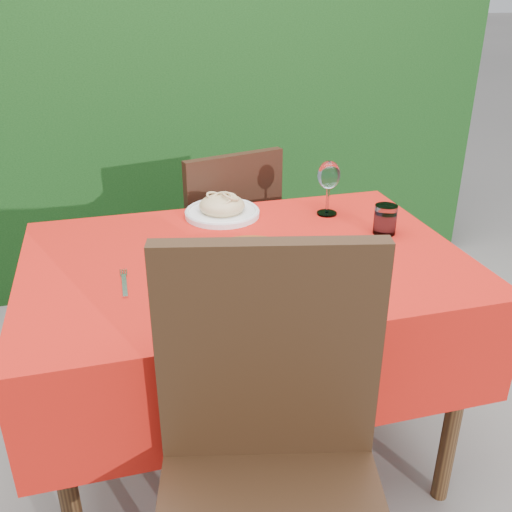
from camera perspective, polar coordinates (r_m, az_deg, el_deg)
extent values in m
plane|color=#645F5B|center=(2.08, -0.94, -18.91)|extent=(60.00, 60.00, 0.00)
cube|color=black|center=(3.09, -8.35, 12.91)|extent=(3.20, 0.55, 1.60)
cube|color=#4A3018|center=(1.66, -1.12, -0.86)|extent=(1.20, 0.80, 0.04)
cylinder|color=#4A3018|center=(1.57, -18.41, -20.85)|extent=(0.05, 0.05, 0.70)
cylinder|color=#4A3018|center=(1.80, 19.29, -14.10)|extent=(0.05, 0.05, 0.70)
cylinder|color=#4A3018|center=(2.11, -17.90, -7.59)|extent=(0.05, 0.05, 0.70)
cylinder|color=#4A3018|center=(2.28, 10.11, -3.95)|extent=(0.05, 0.05, 0.70)
cube|color=red|center=(1.72, -1.08, -4.79)|extent=(1.26, 0.86, 0.32)
cube|color=black|center=(1.19, 1.28, -9.74)|extent=(0.46, 0.15, 0.51)
cube|color=black|center=(2.45, -4.03, 0.62)|extent=(0.49, 0.49, 0.04)
cube|color=black|center=(2.20, -2.12, 4.56)|extent=(0.40, 0.14, 0.44)
cylinder|color=black|center=(2.75, -2.26, -1.58)|extent=(0.03, 0.03, 0.41)
cylinder|color=black|center=(2.63, -8.93, -3.26)|extent=(0.03, 0.03, 0.41)
cylinder|color=black|center=(2.49, 1.47, -4.71)|extent=(0.03, 0.03, 0.41)
cylinder|color=black|center=(2.35, -5.79, -6.79)|extent=(0.03, 0.03, 0.41)
cylinder|color=white|center=(1.56, -0.46, -1.25)|extent=(0.31, 0.31, 0.02)
cylinder|color=#A84D17|center=(1.55, -0.47, -0.63)|extent=(0.29, 0.29, 0.02)
cylinder|color=#991709|center=(1.54, -0.47, -0.16)|extent=(0.24, 0.24, 0.01)
cylinder|color=white|center=(1.94, -3.40, 4.29)|extent=(0.25, 0.25, 0.02)
ellipsoid|color=#D0B582|center=(1.93, -3.42, 5.07)|extent=(0.18, 0.18, 0.07)
cylinder|color=silver|center=(1.83, 12.79, 3.58)|extent=(0.07, 0.07, 0.09)
cylinder|color=#9FC0D7|center=(1.83, 12.75, 3.18)|extent=(0.06, 0.06, 0.06)
cylinder|color=silver|center=(1.97, 7.09, 4.26)|extent=(0.07, 0.07, 0.01)
cylinder|color=silver|center=(1.95, 7.17, 5.66)|extent=(0.01, 0.01, 0.10)
ellipsoid|color=silver|center=(1.92, 7.31, 8.05)|extent=(0.08, 0.08, 0.10)
cube|color=silver|center=(1.52, -13.01, -2.89)|extent=(0.02, 0.17, 0.00)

